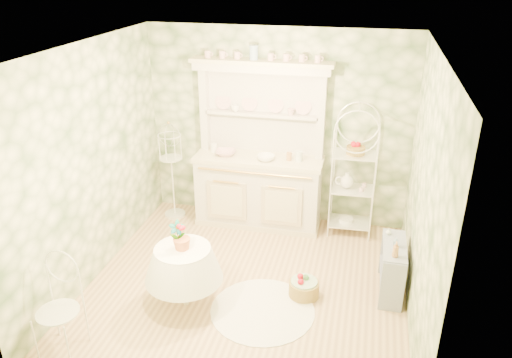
% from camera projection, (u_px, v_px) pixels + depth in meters
% --- Properties ---
extents(floor, '(3.60, 3.60, 0.00)m').
position_uv_depth(floor, '(246.00, 286.00, 5.79)').
color(floor, tan).
rests_on(floor, ground).
extents(ceiling, '(3.60, 3.60, 0.00)m').
position_uv_depth(ceiling, '(244.00, 50.00, 4.68)').
color(ceiling, white).
rests_on(ceiling, floor).
extents(wall_left, '(3.60, 3.60, 0.00)m').
position_uv_depth(wall_left, '(90.00, 166.00, 5.61)').
color(wall_left, beige).
rests_on(wall_left, floor).
extents(wall_right, '(3.60, 3.60, 0.00)m').
position_uv_depth(wall_right, '(424.00, 198.00, 4.86)').
color(wall_right, beige).
rests_on(wall_right, floor).
extents(wall_back, '(3.60, 3.60, 0.00)m').
position_uv_depth(wall_back, '(277.00, 128.00, 6.83)').
color(wall_back, beige).
rests_on(wall_back, floor).
extents(wall_front, '(3.60, 3.60, 0.00)m').
position_uv_depth(wall_front, '(185.00, 280.00, 3.64)').
color(wall_front, beige).
rests_on(wall_front, floor).
extents(kitchen_dresser, '(1.87, 0.61, 2.29)m').
position_uv_depth(kitchen_dresser, '(259.00, 148.00, 6.71)').
color(kitchen_dresser, silver).
rests_on(kitchen_dresser, floor).
extents(bakers_rack, '(0.53, 0.39, 1.68)m').
position_uv_depth(bakers_rack, '(353.00, 176.00, 6.59)').
color(bakers_rack, white).
rests_on(bakers_rack, floor).
extents(side_shelf, '(0.29, 0.72, 0.61)m').
position_uv_depth(side_shelf, '(392.00, 269.00, 5.58)').
color(side_shelf, '#9098AF').
rests_on(side_shelf, floor).
extents(round_table, '(0.60, 0.60, 0.60)m').
position_uv_depth(round_table, '(185.00, 281.00, 5.38)').
color(round_table, white).
rests_on(round_table, floor).
extents(cafe_chair, '(0.46, 0.46, 0.98)m').
position_uv_depth(cafe_chair, '(57.00, 309.00, 4.67)').
color(cafe_chair, white).
rests_on(cafe_chair, floor).
extents(birdcage_stand, '(0.38, 0.38, 1.48)m').
position_uv_depth(birdcage_stand, '(172.00, 169.00, 7.07)').
color(birdcage_stand, white).
rests_on(birdcage_stand, floor).
extents(floor_basket, '(0.42, 0.42, 0.25)m').
position_uv_depth(floor_basket, '(304.00, 286.00, 5.58)').
color(floor_basket, olive).
rests_on(floor_basket, floor).
extents(lace_rug, '(1.36, 1.36, 0.01)m').
position_uv_depth(lace_rug, '(263.00, 310.00, 5.39)').
color(lace_rug, white).
rests_on(lace_rug, floor).
extents(bowl_floral, '(0.31, 0.31, 0.07)m').
position_uv_depth(bowl_floral, '(226.00, 155.00, 6.83)').
color(bowl_floral, white).
rests_on(bowl_floral, kitchen_dresser).
extents(bowl_white, '(0.31, 0.31, 0.08)m').
position_uv_depth(bowl_white, '(266.00, 160.00, 6.65)').
color(bowl_white, white).
rests_on(bowl_white, kitchen_dresser).
extents(cup_left, '(0.15, 0.15, 0.09)m').
position_uv_depth(cup_left, '(235.00, 109.00, 6.73)').
color(cup_left, white).
rests_on(cup_left, kitchen_dresser).
extents(cup_right, '(0.12, 0.12, 0.09)m').
position_uv_depth(cup_right, '(291.00, 113.00, 6.58)').
color(cup_right, white).
rests_on(cup_right, kitchen_dresser).
extents(potted_geranium, '(0.20, 0.16, 0.32)m').
position_uv_depth(potted_geranium, '(178.00, 238.00, 5.15)').
color(potted_geranium, '#3F7238').
rests_on(potted_geranium, round_table).
extents(bottle_amber, '(0.08, 0.08, 0.18)m').
position_uv_depth(bottle_amber, '(396.00, 251.00, 5.22)').
color(bottle_amber, '#AB7944').
rests_on(bottle_amber, side_shelf).
extents(bottle_blue, '(0.06, 0.06, 0.11)m').
position_uv_depth(bottle_blue, '(396.00, 243.00, 5.42)').
color(bottle_blue, '#8AABCF').
rests_on(bottle_blue, side_shelf).
extents(bottle_glass, '(0.07, 0.07, 0.08)m').
position_uv_depth(bottle_glass, '(389.00, 232.00, 5.65)').
color(bottle_glass, silver).
rests_on(bottle_glass, side_shelf).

